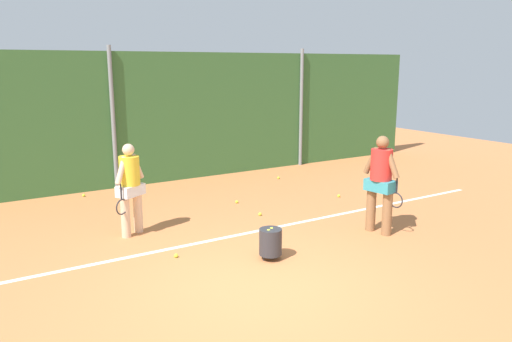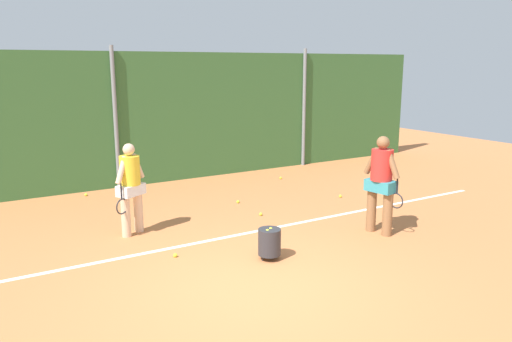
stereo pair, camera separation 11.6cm
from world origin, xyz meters
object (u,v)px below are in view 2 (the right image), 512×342
player_midcourt (130,184)px  tennis_ball_8 (340,196)px  ball_hopper (269,242)px  tennis_ball_1 (86,195)px  player_foreground_near (381,180)px  tennis_ball_5 (238,202)px  tennis_ball_3 (261,214)px  tennis_ball_6 (281,178)px  tennis_ball_7 (175,255)px

player_midcourt → tennis_ball_8: size_ratio=25.20×
ball_hopper → tennis_ball_1: ball_hopper is taller
player_foreground_near → tennis_ball_5: (-1.24, 3.07, -0.97)m
player_midcourt → ball_hopper: bearing=93.1°
tennis_ball_3 → tennis_ball_5: same height
tennis_ball_6 → ball_hopper: bearing=-125.5°
ball_hopper → tennis_ball_5: (1.14, 3.10, -0.26)m
player_foreground_near → tennis_ball_8: player_foreground_near is taller
ball_hopper → tennis_ball_1: bearing=106.5°
player_midcourt → tennis_ball_5: bearing=167.2°
tennis_ball_5 → tennis_ball_8: same height
tennis_ball_8 → tennis_ball_3: bearing=-173.7°
player_midcourt → tennis_ball_6: bearing=175.9°
tennis_ball_6 → player_foreground_near: bearing=-101.0°
tennis_ball_1 → ball_hopper: bearing=-73.5°
player_foreground_near → player_midcourt: bearing=-130.0°
player_midcourt → tennis_ball_5: (2.62, 0.80, -0.90)m
player_midcourt → ball_hopper: (1.48, -2.29, -0.64)m
tennis_ball_3 → tennis_ball_8: bearing=6.3°
player_foreground_near → ball_hopper: (-2.38, -0.03, -0.71)m
tennis_ball_3 → tennis_ball_8: (2.32, 0.26, 0.00)m
player_foreground_near → tennis_ball_8: 2.67m
tennis_ball_6 → tennis_ball_3: bearing=-130.7°
tennis_ball_3 → tennis_ball_5: (0.05, 1.05, 0.00)m
tennis_ball_3 → player_midcourt: bearing=174.4°
tennis_ball_5 → tennis_ball_6: same height
player_midcourt → tennis_ball_5: 2.89m
player_foreground_near → tennis_ball_7: player_foreground_near is taller
tennis_ball_6 → tennis_ball_7: same height
player_foreground_near → tennis_ball_6: bearing=159.5°
player_midcourt → tennis_ball_3: (2.57, -0.25, -0.90)m
tennis_ball_8 → tennis_ball_7: bearing=-162.6°
player_foreground_near → tennis_ball_1: 6.81m
tennis_ball_6 → player_midcourt: bearing=-154.4°
ball_hopper → tennis_ball_7: 1.53m
player_midcourt → tennis_ball_6: 5.34m
player_foreground_near → tennis_ball_6: size_ratio=27.10×
player_foreground_near → player_midcourt: 4.48m
tennis_ball_1 → tennis_ball_8: 5.93m
player_midcourt → tennis_ball_8: player_midcourt is taller
player_midcourt → tennis_ball_1: (-0.14, 3.16, -0.90)m
player_foreground_near → tennis_ball_7: 3.85m
player_foreground_near → tennis_ball_5: size_ratio=27.10×
tennis_ball_1 → tennis_ball_5: size_ratio=1.00×
tennis_ball_7 → tennis_ball_8: 4.88m
player_foreground_near → tennis_ball_8: (1.03, 2.27, -0.97)m
tennis_ball_3 → tennis_ball_6: bearing=49.3°
player_foreground_near → tennis_ball_5: 3.45m
tennis_ball_3 → ball_hopper: bearing=-118.1°
tennis_ball_7 → ball_hopper: bearing=-34.0°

